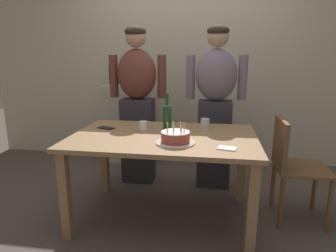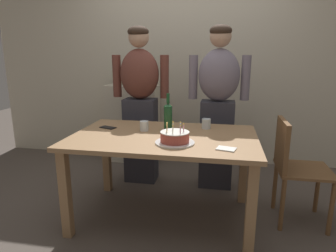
{
  "view_description": "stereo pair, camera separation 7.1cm",
  "coord_description": "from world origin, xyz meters",
  "px_view_note": "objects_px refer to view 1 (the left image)",
  "views": [
    {
      "loc": [
        0.39,
        -2.29,
        1.39
      ],
      "look_at": [
        0.05,
        -0.08,
        0.84
      ],
      "focal_mm": 31.62,
      "sensor_mm": 36.0,
      "label": 1
    },
    {
      "loc": [
        0.46,
        -2.28,
        1.39
      ],
      "look_at": [
        0.05,
        -0.08,
        0.84
      ],
      "focal_mm": 31.62,
      "sensor_mm": 36.0,
      "label": 2
    }
  ],
  "objects_px": {
    "napkin_stack": "(227,148)",
    "person_man_bearded": "(138,103)",
    "water_glass_near": "(143,126)",
    "cell_phone": "(106,128)",
    "water_glass_far": "(205,123)",
    "wine_bottle": "(167,116)",
    "birthday_cake": "(175,138)",
    "person_woman_cardigan": "(215,105)",
    "dining_chair": "(291,161)"
  },
  "relations": [
    {
      "from": "wine_bottle",
      "to": "dining_chair",
      "type": "bearing_deg",
      "value": -1.7
    },
    {
      "from": "water_glass_far",
      "to": "wine_bottle",
      "type": "xyz_separation_m",
      "value": [
        -0.32,
        -0.1,
        0.08
      ]
    },
    {
      "from": "birthday_cake",
      "to": "person_man_bearded",
      "type": "bearing_deg",
      "value": 119.4
    },
    {
      "from": "water_glass_far",
      "to": "cell_phone",
      "type": "height_order",
      "value": "water_glass_far"
    },
    {
      "from": "water_glass_far",
      "to": "person_man_bearded",
      "type": "bearing_deg",
      "value": 148.62
    },
    {
      "from": "birthday_cake",
      "to": "water_glass_near",
      "type": "relative_size",
      "value": 3.42
    },
    {
      "from": "person_woman_cardigan",
      "to": "birthday_cake",
      "type": "bearing_deg",
      "value": 72.77
    },
    {
      "from": "water_glass_near",
      "to": "wine_bottle",
      "type": "relative_size",
      "value": 0.27
    },
    {
      "from": "water_glass_near",
      "to": "cell_phone",
      "type": "height_order",
      "value": "water_glass_near"
    },
    {
      "from": "cell_phone",
      "to": "dining_chair",
      "type": "xyz_separation_m",
      "value": [
        1.59,
        0.01,
        -0.23
      ]
    },
    {
      "from": "person_man_bearded",
      "to": "dining_chair",
      "type": "distance_m",
      "value": 1.61
    },
    {
      "from": "water_glass_near",
      "to": "water_glass_far",
      "type": "distance_m",
      "value": 0.55
    },
    {
      "from": "wine_bottle",
      "to": "napkin_stack",
      "type": "xyz_separation_m",
      "value": [
        0.5,
        -0.46,
        -0.12
      ]
    },
    {
      "from": "water_glass_far",
      "to": "dining_chair",
      "type": "distance_m",
      "value": 0.78
    },
    {
      "from": "person_woman_cardigan",
      "to": "dining_chair",
      "type": "distance_m",
      "value": 0.93
    },
    {
      "from": "water_glass_near",
      "to": "dining_chair",
      "type": "distance_m",
      "value": 1.27
    },
    {
      "from": "water_glass_far",
      "to": "wine_bottle",
      "type": "height_order",
      "value": "wine_bottle"
    },
    {
      "from": "birthday_cake",
      "to": "napkin_stack",
      "type": "xyz_separation_m",
      "value": [
        0.38,
        -0.07,
        -0.04
      ]
    },
    {
      "from": "birthday_cake",
      "to": "dining_chair",
      "type": "bearing_deg",
      "value": 21.12
    },
    {
      "from": "napkin_stack",
      "to": "dining_chair",
      "type": "distance_m",
      "value": 0.74
    },
    {
      "from": "wine_bottle",
      "to": "person_man_bearded",
      "type": "distance_m",
      "value": 0.68
    },
    {
      "from": "dining_chair",
      "to": "birthday_cake",
      "type": "bearing_deg",
      "value": 111.12
    },
    {
      "from": "person_man_bearded",
      "to": "wine_bottle",
      "type": "bearing_deg",
      "value": 126.61
    },
    {
      "from": "napkin_stack",
      "to": "person_man_bearded",
      "type": "relative_size",
      "value": 0.08
    },
    {
      "from": "water_glass_far",
      "to": "cell_phone",
      "type": "xyz_separation_m",
      "value": [
        -0.87,
        -0.14,
        -0.04
      ]
    },
    {
      "from": "birthday_cake",
      "to": "person_woman_cardigan",
      "type": "height_order",
      "value": "person_woman_cardigan"
    },
    {
      "from": "birthday_cake",
      "to": "napkin_stack",
      "type": "relative_size",
      "value": 2.27
    },
    {
      "from": "wine_bottle",
      "to": "cell_phone",
      "type": "xyz_separation_m",
      "value": [
        -0.55,
        -0.04,
        -0.12
      ]
    },
    {
      "from": "dining_chair",
      "to": "cell_phone",
      "type": "bearing_deg",
      "value": 90.24
    },
    {
      "from": "napkin_stack",
      "to": "birthday_cake",
      "type": "bearing_deg",
      "value": 168.82
    },
    {
      "from": "wine_bottle",
      "to": "birthday_cake",
      "type": "bearing_deg",
      "value": -72.74
    },
    {
      "from": "cell_phone",
      "to": "napkin_stack",
      "type": "relative_size",
      "value": 1.11
    },
    {
      "from": "water_glass_near",
      "to": "dining_chair",
      "type": "bearing_deg",
      "value": 1.92
    },
    {
      "from": "cell_phone",
      "to": "dining_chair",
      "type": "relative_size",
      "value": 0.17
    },
    {
      "from": "water_glass_near",
      "to": "wine_bottle",
      "type": "bearing_deg",
      "value": 20.23
    },
    {
      "from": "water_glass_near",
      "to": "wine_bottle",
      "type": "xyz_separation_m",
      "value": [
        0.2,
        0.07,
        0.08
      ]
    },
    {
      "from": "water_glass_far",
      "to": "napkin_stack",
      "type": "relative_size",
      "value": 0.68
    },
    {
      "from": "person_woman_cardigan",
      "to": "napkin_stack",
      "type": "bearing_deg",
      "value": 94.81
    },
    {
      "from": "napkin_stack",
      "to": "person_man_bearded",
      "type": "distance_m",
      "value": 1.36
    },
    {
      "from": "water_glass_far",
      "to": "person_woman_cardigan",
      "type": "height_order",
      "value": "person_woman_cardigan"
    },
    {
      "from": "person_woman_cardigan",
      "to": "cell_phone",
      "type": "bearing_deg",
      "value": 31.48
    },
    {
      "from": "person_man_bearded",
      "to": "birthday_cake",
      "type": "bearing_deg",
      "value": 119.4
    },
    {
      "from": "wine_bottle",
      "to": "dining_chair",
      "type": "height_order",
      "value": "wine_bottle"
    },
    {
      "from": "water_glass_far",
      "to": "water_glass_near",
      "type": "bearing_deg",
      "value": -161.42
    },
    {
      "from": "napkin_stack",
      "to": "water_glass_far",
      "type": "bearing_deg",
      "value": 107.02
    },
    {
      "from": "birthday_cake",
      "to": "cell_phone",
      "type": "bearing_deg",
      "value": 152.18
    },
    {
      "from": "napkin_stack",
      "to": "person_man_bearded",
      "type": "xyz_separation_m",
      "value": [
        -0.9,
        1.01,
        0.13
      ]
    },
    {
      "from": "person_woman_cardigan",
      "to": "dining_chair",
      "type": "xyz_separation_m",
      "value": [
        0.64,
        -0.58,
        -0.36
      ]
    },
    {
      "from": "cell_phone",
      "to": "napkin_stack",
      "type": "xyz_separation_m",
      "value": [
        1.04,
        -0.43,
        0.0
      ]
    },
    {
      "from": "water_glass_far",
      "to": "dining_chair",
      "type": "xyz_separation_m",
      "value": [
        0.72,
        -0.13,
        -0.27
      ]
    }
  ]
}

